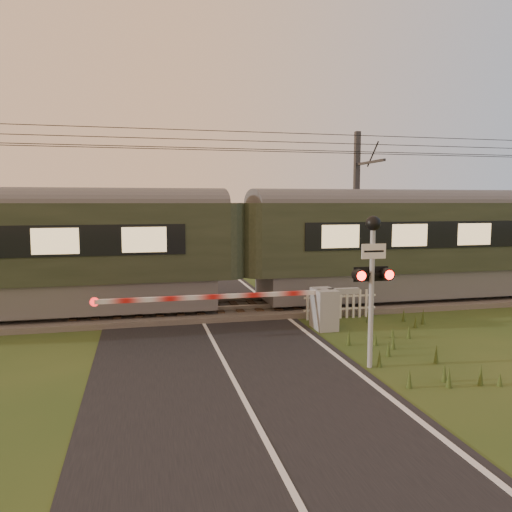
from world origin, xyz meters
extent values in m
plane|color=#264119|center=(0.00, 0.00, 0.00)|extent=(160.00, 160.00, 0.00)
cube|color=black|center=(0.00, 0.00, 0.01)|extent=(6.00, 140.00, 0.02)
cube|color=#47423D|center=(0.00, 6.50, 0.06)|extent=(140.00, 3.40, 0.24)
cube|color=slate|center=(0.00, 5.78, 0.26)|extent=(140.00, 0.08, 0.14)
cube|color=slate|center=(0.00, 7.22, 0.26)|extent=(140.00, 0.08, 0.14)
cube|color=#2D2116|center=(0.00, 6.50, 0.19)|extent=(0.24, 2.20, 0.06)
cylinder|color=black|center=(0.00, 6.20, 5.50)|extent=(120.00, 0.02, 0.02)
cylinder|color=black|center=(0.00, 6.80, 5.50)|extent=(120.00, 0.02, 0.02)
cylinder|color=black|center=(0.00, 6.50, 6.10)|extent=(120.00, 0.02, 0.02)
cylinder|color=black|center=(0.00, 6.50, 5.80)|extent=(120.00, 0.02, 0.02)
cube|color=#5F5F63|center=(12.09, 6.50, 0.81)|extent=(19.53, 2.58, 0.97)
cube|color=#242D1E|center=(12.09, 6.50, 2.51)|extent=(20.34, 2.81, 2.42)
cylinder|color=#4C4C4F|center=(12.09, 6.50, 3.72)|extent=(20.34, 0.98, 0.98)
cube|color=gray|center=(3.42, 3.48, 0.60)|extent=(0.60, 0.92, 1.19)
cylinder|color=gray|center=(3.26, 3.48, 0.60)|extent=(0.13, 0.13, 1.19)
cube|color=gray|center=(4.02, 3.48, 1.11)|extent=(0.98, 0.17, 0.17)
cube|color=red|center=(0.09, 3.48, 1.11)|extent=(6.33, 0.12, 0.12)
cylinder|color=red|center=(-3.08, 3.48, 1.11)|extent=(0.24, 0.04, 0.24)
cylinder|color=gray|center=(3.19, -0.04, 1.57)|extent=(0.12, 0.12, 3.14)
cube|color=white|center=(3.19, -0.10, 2.67)|extent=(0.58, 0.03, 0.33)
sphere|color=black|center=(3.19, -0.04, 3.29)|extent=(0.33, 0.33, 0.33)
cube|color=black|center=(3.19, -0.04, 2.15)|extent=(0.78, 0.06, 0.06)
cylinder|color=#FF140C|center=(2.86, -0.22, 2.15)|extent=(0.21, 0.02, 0.21)
cylinder|color=#FF140C|center=(3.53, -0.22, 2.15)|extent=(0.21, 0.02, 0.21)
cube|color=black|center=(3.19, 0.01, 2.15)|extent=(0.84, 0.02, 0.33)
cube|color=silver|center=(4.41, 4.63, 0.31)|extent=(2.47, 0.04, 0.06)
cube|color=silver|center=(4.41, 4.63, 0.72)|extent=(2.47, 0.04, 0.06)
cube|color=#2D2D30|center=(6.79, 8.80, 3.29)|extent=(0.21, 0.21, 6.58)
cube|color=#2D2D30|center=(6.79, 7.65, 5.26)|extent=(0.09, 2.40, 0.09)
camera|label=1|loc=(-1.85, -10.21, 3.76)|focal=35.00mm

